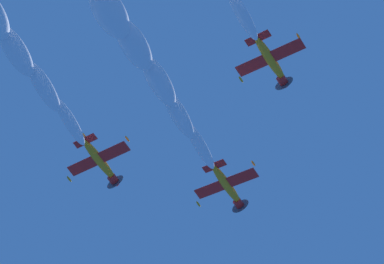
# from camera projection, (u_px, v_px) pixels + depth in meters

# --- Properties ---
(airplane_lead) EXTENTS (7.77, 8.31, 3.59)m
(airplane_lead) POSITION_uv_depth(u_px,v_px,m) (227.00, 186.00, 98.67)
(airplane_lead) COLOR orange
(airplane_left_wingman) EXTENTS (7.78, 8.44, 3.35)m
(airplane_left_wingman) POSITION_uv_depth(u_px,v_px,m) (100.00, 161.00, 96.62)
(airplane_left_wingman) COLOR orange
(airplane_right_wingman) EXTENTS (7.78, 8.29, 3.81)m
(airplane_right_wingman) POSITION_uv_depth(u_px,v_px,m) (271.00, 61.00, 92.30)
(airplane_right_wingman) COLOR orange
(smoke_trail_lead) EXTENTS (36.03, 6.64, 8.72)m
(smoke_trail_lead) POSITION_uv_depth(u_px,v_px,m) (104.00, 1.00, 86.91)
(smoke_trail_lead) COLOR white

